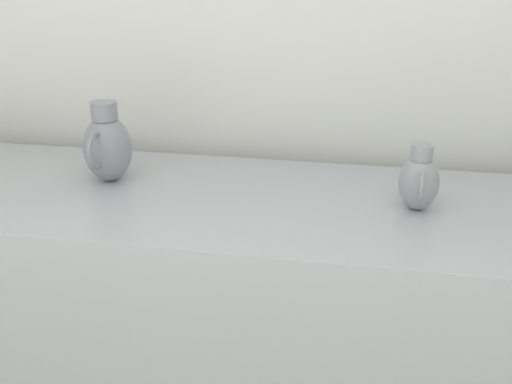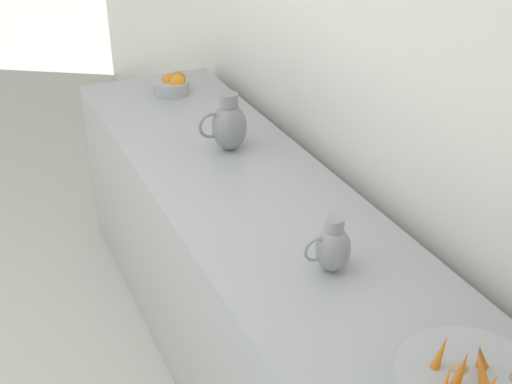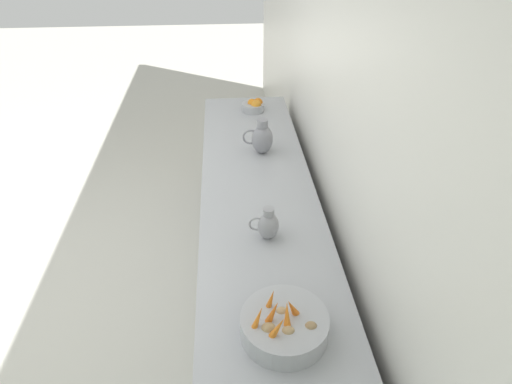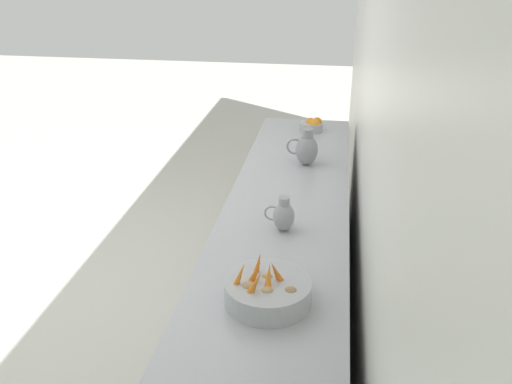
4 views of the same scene
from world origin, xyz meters
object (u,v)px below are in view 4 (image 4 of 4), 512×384
Objects in this scene: orange_bowl at (312,125)px; metal_pitcher_short at (283,215)px; metal_pitcher_tall at (306,149)px; vegetable_colander at (267,291)px.

metal_pitcher_short is (0.05, 1.68, 0.04)m from orange_bowl.
orange_bowl is at bearing -91.75° from metal_pitcher_short.
metal_pitcher_tall is 1.34× the size of metal_pitcher_short.
metal_pitcher_short reaches higher than orange_bowl.
metal_pitcher_tall is (-0.05, -1.57, 0.06)m from vegetable_colander.
metal_pitcher_tall is at bearing 90.06° from orange_bowl.
vegetable_colander is 1.57m from metal_pitcher_tall.
metal_pitcher_tall reaches higher than vegetable_colander.
metal_pitcher_tall reaches higher than metal_pitcher_short.
metal_pitcher_short is at bearing 86.83° from metal_pitcher_tall.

